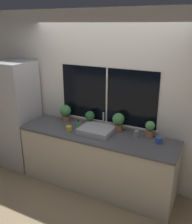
# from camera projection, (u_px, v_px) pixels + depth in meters

# --- Properties ---
(ground_plane) EXTENTS (14.00, 14.00, 0.00)m
(ground_plane) POSITION_uv_depth(u_px,v_px,m) (87.00, 197.00, 3.79)
(ground_plane) COLOR #937F60
(wall_back) EXTENTS (8.00, 0.09, 2.70)m
(wall_back) POSITION_uv_depth(u_px,v_px,m) (108.00, 100.00, 3.93)
(wall_back) COLOR silver
(wall_back) RESTS_ON ground_plane
(wall_left) EXTENTS (0.06, 7.00, 2.70)m
(wall_left) POSITION_uv_depth(u_px,v_px,m) (30.00, 77.00, 5.56)
(wall_left) COLOR silver
(wall_left) RESTS_ON ground_plane
(counter) EXTENTS (2.44, 0.66, 0.91)m
(counter) POSITION_uv_depth(u_px,v_px,m) (97.00, 161.00, 3.90)
(counter) COLOR beige
(counter) RESTS_ON ground_plane
(refrigerator) EXTENTS (0.71, 0.62, 1.89)m
(refrigerator) POSITION_uv_depth(u_px,v_px,m) (16.00, 115.00, 4.45)
(refrigerator) COLOR #B7B7BC
(refrigerator) RESTS_ON ground_plane
(sink) EXTENTS (0.49, 0.47, 0.26)m
(sink) POSITION_uv_depth(u_px,v_px,m) (97.00, 130.00, 3.78)
(sink) COLOR #ADADB2
(sink) RESTS_ON counter
(potted_plant_far_left) EXTENTS (0.19, 0.19, 0.28)m
(potted_plant_far_left) POSITION_uv_depth(u_px,v_px,m) (65.00, 112.00, 4.21)
(potted_plant_far_left) COLOR #9E6B4C
(potted_plant_far_left) RESTS_ON counter
(potted_plant_center_left) EXTENTS (0.15, 0.15, 0.24)m
(potted_plant_center_left) POSITION_uv_depth(u_px,v_px,m) (90.00, 117.00, 4.02)
(potted_plant_center_left) COLOR #9E6B4C
(potted_plant_center_left) RESTS_ON counter
(potted_plant_center_right) EXTENTS (0.18, 0.18, 0.29)m
(potted_plant_center_right) POSITION_uv_depth(u_px,v_px,m) (118.00, 121.00, 3.80)
(potted_plant_center_right) COLOR #9E6B4C
(potted_plant_center_right) RESTS_ON counter
(potted_plant_far_right) EXTENTS (0.14, 0.14, 0.25)m
(potted_plant_far_right) POSITION_uv_depth(u_px,v_px,m) (150.00, 129.00, 3.60)
(potted_plant_far_right) COLOR #9E6B4C
(potted_plant_far_right) RESTS_ON counter
(soap_bottle) EXTENTS (0.06, 0.06, 0.17)m
(soap_bottle) POSITION_uv_depth(u_px,v_px,m) (78.00, 126.00, 3.88)
(soap_bottle) COLOR #519E5B
(soap_bottle) RESTS_ON counter
(mug_grey) EXTENTS (0.08, 0.08, 0.09)m
(mug_grey) POSITION_uv_depth(u_px,v_px,m) (136.00, 133.00, 3.65)
(mug_grey) COLOR gray
(mug_grey) RESTS_ON counter
(mug_blue) EXTENTS (0.10, 0.10, 0.09)m
(mug_blue) POSITION_uv_depth(u_px,v_px,m) (159.00, 140.00, 3.45)
(mug_blue) COLOR #3351AD
(mug_blue) RESTS_ON counter
(mug_yellow) EXTENTS (0.09, 0.09, 0.08)m
(mug_yellow) POSITION_uv_depth(u_px,v_px,m) (69.00, 128.00, 3.85)
(mug_yellow) COLOR gold
(mug_yellow) RESTS_ON counter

